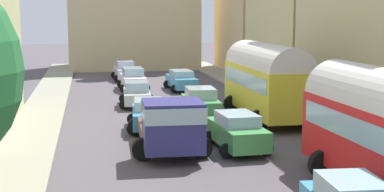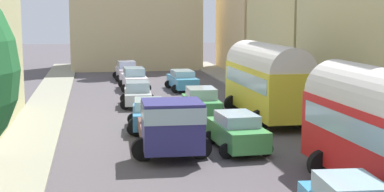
% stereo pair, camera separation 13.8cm
% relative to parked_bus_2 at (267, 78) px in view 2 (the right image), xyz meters
% --- Properties ---
extents(ground_plane, '(154.00, 154.00, 0.00)m').
position_rel_parked_bus_2_xyz_m(ground_plane, '(-4.73, -0.55, -2.26)').
color(ground_plane, '#504A4F').
extents(sidewalk_left, '(2.50, 70.00, 0.14)m').
position_rel_parked_bus_2_xyz_m(sidewalk_left, '(-11.98, -0.55, -2.19)').
color(sidewalk_left, gray).
rests_on(sidewalk_left, ground).
extents(sidewalk_right, '(2.50, 70.00, 0.14)m').
position_rel_parked_bus_2_xyz_m(sidewalk_right, '(2.52, -0.55, -2.19)').
color(sidewalk_right, gray).
rests_on(sidewalk_right, ground).
extents(building_right_3, '(6.54, 11.45, 10.41)m').
position_rel_parked_bus_2_xyz_m(building_right_3, '(6.74, 12.08, 2.97)').
color(building_right_3, '#D6C689').
rests_on(building_right_3, ground).
extents(building_right_4, '(4.67, 11.45, 9.34)m').
position_rel_parked_bus_2_xyz_m(building_right_4, '(5.89, 24.26, 2.44)').
color(building_right_4, '#D9BA86').
rests_on(building_right_4, ground).
extents(distant_church, '(12.85, 7.90, 19.96)m').
position_rel_parked_bus_2_xyz_m(distant_church, '(-4.73, 29.82, 4.16)').
color(distant_church, '#D0BB8A').
rests_on(distant_church, ground).
extents(parked_bus_2, '(3.42, 8.11, 4.11)m').
position_rel_parked_bus_2_xyz_m(parked_bus_2, '(0.00, 0.00, 0.00)').
color(parked_bus_2, gold).
rests_on(parked_bus_2, ground).
extents(cargo_truck_0, '(3.31, 7.63, 2.37)m').
position_rel_parked_bus_2_xyz_m(cargo_truck_0, '(-6.12, -6.09, -1.03)').
color(cargo_truck_0, navy).
rests_on(cargo_truck_0, ground).
extents(car_0, '(2.31, 4.00, 1.51)m').
position_rel_parked_bus_2_xyz_m(car_0, '(-6.46, -1.41, -1.50)').
color(car_0, '#3E89C6').
rests_on(car_0, ground).
extents(car_1, '(2.30, 3.88, 1.52)m').
position_rel_parked_bus_2_xyz_m(car_1, '(-6.43, 5.75, -1.50)').
color(car_1, silver).
rests_on(car_1, ground).
extents(car_2, '(2.27, 4.32, 1.66)m').
position_rel_parked_bus_2_xyz_m(car_2, '(-6.10, 13.13, -1.44)').
color(car_2, silver).
rests_on(car_2, ground).
extents(car_3, '(2.28, 4.36, 1.63)m').
position_rel_parked_bus_2_xyz_m(car_3, '(-6.29, 19.38, -1.45)').
color(car_3, silver).
rests_on(car_3, ground).
extents(car_5, '(2.37, 4.10, 1.58)m').
position_rel_parked_bus_2_xyz_m(car_5, '(-3.24, -6.27, -1.46)').
color(car_5, '#459B4E').
rests_on(car_5, ground).
extents(car_6, '(2.41, 4.03, 1.53)m').
position_rel_parked_bus_2_xyz_m(car_6, '(-3.13, 2.21, -1.50)').
color(car_6, '#469C56').
rests_on(car_6, ground).
extents(car_7, '(2.34, 4.40, 1.49)m').
position_rel_parked_bus_2_xyz_m(car_7, '(-2.59, 12.31, -1.50)').
color(car_7, '#4194C2').
rests_on(car_7, ground).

